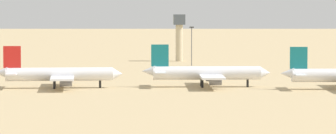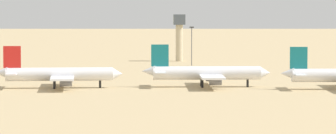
# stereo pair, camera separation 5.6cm
# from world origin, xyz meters

# --- Properties ---
(ground) EXTENTS (4000.00, 4000.00, 0.00)m
(ground) POSITION_xyz_m (0.00, 0.00, 0.00)
(ground) COLOR tan
(parked_jet_red_2) EXTENTS (39.28, 33.02, 12.98)m
(parked_jet_red_2) POSITION_xyz_m (-44.63, -4.54, 4.25)
(parked_jet_red_2) COLOR white
(parked_jet_red_2) RESTS_ON ground
(parked_jet_teal_3) EXTENTS (39.94, 33.40, 13.23)m
(parked_jet_teal_3) POSITION_xyz_m (0.81, -1.85, 4.34)
(parked_jet_teal_3) COLOR white
(parked_jet_teal_3) RESTS_ON ground
(control_tower) EXTENTS (5.20, 5.20, 20.86)m
(control_tower) POSITION_xyz_m (-1.16, 136.44, 12.59)
(control_tower) COLOR #C6B793
(control_tower) RESTS_ON ground
(light_pole_mid) EXTENTS (1.80, 0.50, 16.19)m
(light_pole_mid) POSITION_xyz_m (2.53, 104.27, 9.31)
(light_pole_mid) COLOR #59595E
(light_pole_mid) RESTS_ON ground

